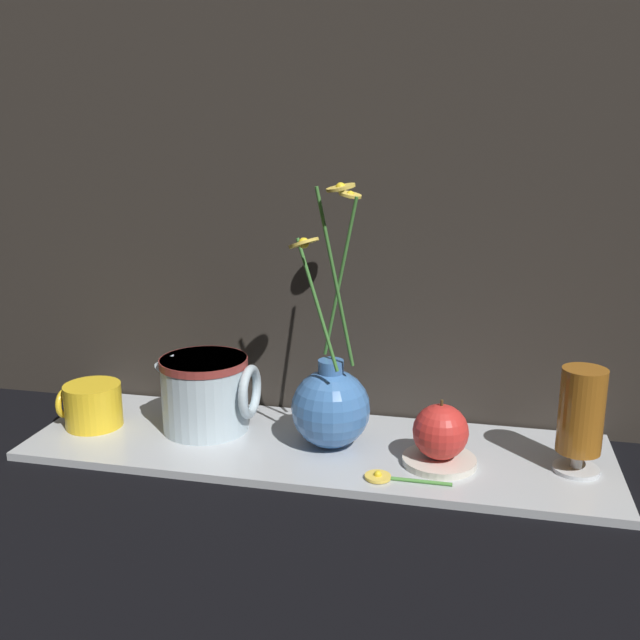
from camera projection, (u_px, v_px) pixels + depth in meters
name	position (u px, v px, depth m)	size (l,w,h in m)	color
ground_plane	(316.00, 451.00, 1.08)	(6.00, 6.00, 0.00)	black
shelf	(316.00, 447.00, 1.08)	(0.87, 0.26, 0.01)	#B2B7BC
backdrop_wall	(337.00, 77.00, 1.08)	(1.37, 0.02, 1.10)	#2D2823
vase_with_flowers	(330.00, 405.00, 1.05)	(0.12, 0.16, 0.39)	#3F72B7
yellow_mug	(92.00, 405.00, 1.14)	(0.10, 0.09, 0.07)	yellow
ceramic_pitcher	(206.00, 390.00, 1.12)	(0.16, 0.14, 0.13)	silver
tea_glass	(581.00, 414.00, 0.97)	(0.06, 0.06, 0.15)	silver
saucer_plate	(439.00, 461.00, 1.01)	(0.11, 0.11, 0.01)	silver
orange_fruit	(440.00, 432.00, 1.00)	(0.08, 0.08, 0.09)	red
loose_daisy	(388.00, 477.00, 0.96)	(0.12, 0.04, 0.01)	#4C8E3D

